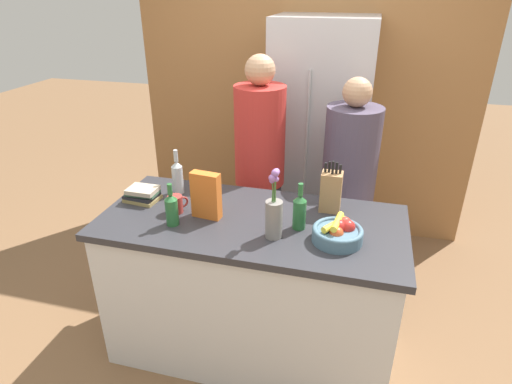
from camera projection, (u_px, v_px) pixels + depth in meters
The scene contains 15 objects.
ground_plane at pixel (252, 343), 2.75m from camera, with size 14.00×14.00×0.00m, color brown.
kitchen_island at pixel (252, 286), 2.55m from camera, with size 1.67×0.78×0.92m.
back_wall_wood at pixel (304, 85), 3.64m from camera, with size 2.87×0.12×2.60m.
refrigerator at pixel (319, 141), 3.45m from camera, with size 0.75×0.62×1.88m.
fruit_bowl at pixel (338, 232), 2.13m from camera, with size 0.25×0.25×0.11m.
knife_block at pixel (331, 191), 2.39m from camera, with size 0.12×0.10×0.30m.
flower_vase at pixel (274, 214), 2.13m from camera, with size 0.09×0.09×0.37m.
cereal_box at pixel (206, 195), 2.31m from camera, with size 0.17×0.08×0.26m.
coffee_mug at pixel (176, 204), 2.40m from camera, with size 0.10×0.11×0.10m.
book_stack at pixel (142, 194), 2.53m from camera, with size 0.20×0.16×0.08m.
bottle_oil at pixel (178, 176), 2.60m from camera, with size 0.07×0.07×0.28m.
bottle_vinegar at pixel (299, 211), 2.22m from camera, with size 0.07×0.07×0.26m.
bottle_wine at pixel (172, 209), 2.26m from camera, with size 0.07×0.07×0.24m.
person_at_sink at pixel (260, 164), 2.98m from camera, with size 0.34×0.34×1.69m.
person_in_blue at pixel (348, 182), 2.87m from camera, with size 0.36×0.36×1.57m.
Camera 1 is at (0.55, -1.97, 2.08)m, focal length 30.00 mm.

